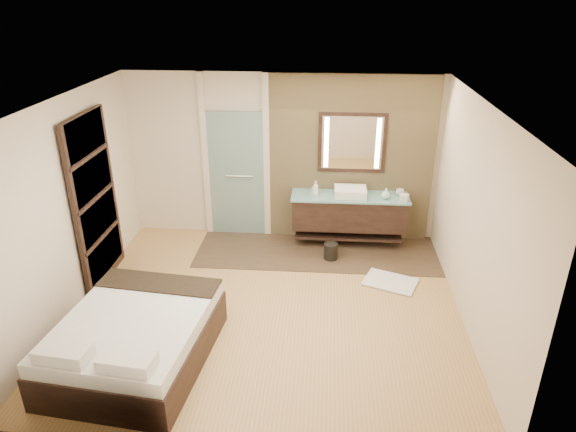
# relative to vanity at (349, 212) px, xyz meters

# --- Properties ---
(floor) EXTENTS (5.00, 5.00, 0.00)m
(floor) POSITION_rel_vanity_xyz_m (-1.10, -1.92, -0.58)
(floor) COLOR #AC8348
(floor) RESTS_ON ground
(tile_strip) EXTENTS (3.80, 1.30, 0.01)m
(tile_strip) POSITION_rel_vanity_xyz_m (-0.50, -0.32, -0.57)
(tile_strip) COLOR #3B2E20
(tile_strip) RESTS_ON floor
(stone_wall) EXTENTS (2.60, 0.08, 2.70)m
(stone_wall) POSITION_rel_vanity_xyz_m (0.00, 0.29, 0.77)
(stone_wall) COLOR tan
(stone_wall) RESTS_ON floor
(vanity) EXTENTS (1.85, 0.55, 0.88)m
(vanity) POSITION_rel_vanity_xyz_m (0.00, 0.00, 0.00)
(vanity) COLOR black
(vanity) RESTS_ON stone_wall
(mirror_unit) EXTENTS (1.06, 0.04, 0.96)m
(mirror_unit) POSITION_rel_vanity_xyz_m (0.00, 0.24, 1.07)
(mirror_unit) COLOR black
(mirror_unit) RESTS_ON stone_wall
(frosted_door) EXTENTS (1.10, 0.12, 2.70)m
(frosted_door) POSITION_rel_vanity_xyz_m (-1.85, 0.28, 0.56)
(frosted_door) COLOR silver
(frosted_door) RESTS_ON floor
(shoji_partition) EXTENTS (0.06, 1.20, 2.40)m
(shoji_partition) POSITION_rel_vanity_xyz_m (-3.53, -1.32, 0.63)
(shoji_partition) COLOR black
(shoji_partition) RESTS_ON floor
(bed) EXTENTS (1.71, 2.05, 0.73)m
(bed) POSITION_rel_vanity_xyz_m (-2.45, -3.08, -0.28)
(bed) COLOR black
(bed) RESTS_ON floor
(bath_mat) EXTENTS (0.85, 0.73, 0.02)m
(bath_mat) POSITION_rel_vanity_xyz_m (0.58, -1.17, -0.56)
(bath_mat) COLOR white
(bath_mat) RESTS_ON floor
(waste_bin) EXTENTS (0.24, 0.24, 0.27)m
(waste_bin) POSITION_rel_vanity_xyz_m (-0.28, -0.53, -0.45)
(waste_bin) COLOR black
(waste_bin) RESTS_ON floor
(tissue_box) EXTENTS (0.16, 0.16, 0.10)m
(tissue_box) POSITION_rel_vanity_xyz_m (0.82, -0.15, 0.33)
(tissue_box) COLOR silver
(tissue_box) RESTS_ON vanity
(soap_bottle_a) EXTENTS (0.12, 0.12, 0.23)m
(soap_bottle_a) POSITION_rel_vanity_xyz_m (-0.54, -0.03, 0.40)
(soap_bottle_a) COLOR white
(soap_bottle_a) RESTS_ON vanity
(soap_bottle_b) EXTENTS (0.10, 0.10, 0.18)m
(soap_bottle_b) POSITION_rel_vanity_xyz_m (-0.56, -0.01, 0.37)
(soap_bottle_b) COLOR #B2B2B2
(soap_bottle_b) RESTS_ON vanity
(soap_bottle_c) EXTENTS (0.15, 0.15, 0.17)m
(soap_bottle_c) POSITION_rel_vanity_xyz_m (0.55, -0.09, 0.37)
(soap_bottle_c) COLOR #BDEEE9
(soap_bottle_c) RESTS_ON vanity
(cup) EXTENTS (0.16, 0.16, 0.10)m
(cup) POSITION_rel_vanity_xyz_m (0.78, 0.07, 0.33)
(cup) COLOR silver
(cup) RESTS_ON vanity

